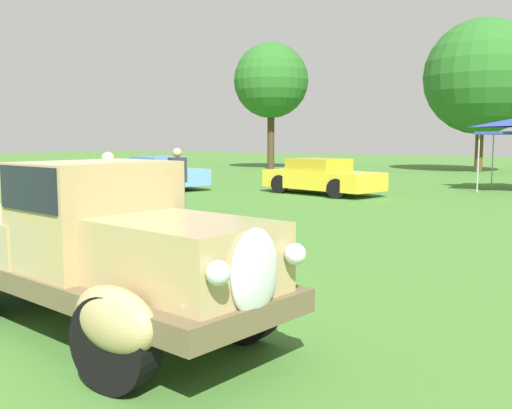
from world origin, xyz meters
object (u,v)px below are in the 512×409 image
(show_car_yellow, at_px, (321,177))
(spectator_near_truck, at_px, (109,197))
(feature_pickup_truck, at_px, (92,245))
(show_car_skyblue, at_px, (160,173))
(spectator_between_cars, at_px, (178,180))

(show_car_yellow, bearing_deg, spectator_near_truck, -83.57)
(feature_pickup_truck, bearing_deg, show_car_skyblue, 129.23)
(spectator_near_truck, distance_m, spectator_between_cars, 4.04)
(spectator_near_truck, bearing_deg, show_car_skyblue, 127.50)
(spectator_near_truck, bearing_deg, show_car_yellow, 96.43)
(show_car_yellow, distance_m, spectator_near_truck, 11.00)
(show_car_yellow, height_order, spectator_between_cars, spectator_between_cars)
(feature_pickup_truck, height_order, show_car_skyblue, feature_pickup_truck)
(show_car_skyblue, bearing_deg, show_car_yellow, 10.24)
(spectator_between_cars, bearing_deg, feature_pickup_truck, -56.09)
(show_car_yellow, bearing_deg, show_car_skyblue, -169.76)
(show_car_yellow, bearing_deg, spectator_between_cars, -92.70)
(spectator_near_truck, bearing_deg, feature_pickup_truck, -45.88)
(show_car_skyblue, relative_size, spectator_between_cars, 2.69)
(spectator_between_cars, bearing_deg, show_car_skyblue, 134.38)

